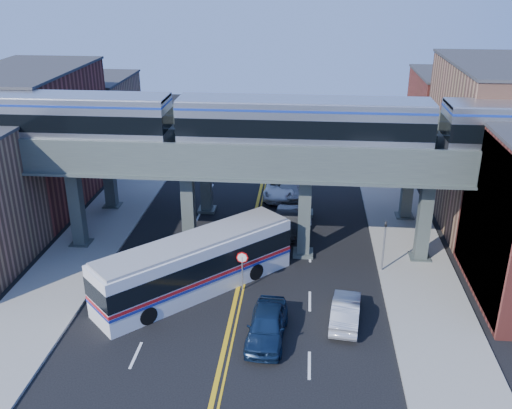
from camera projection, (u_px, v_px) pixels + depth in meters
ground at (232, 316)px, 32.92m from camera, size 120.00×120.00×0.00m
sidewalk_west at (98, 233)px, 43.03m from camera, size 5.00×70.00×0.16m
sidewalk_east at (407, 245)px, 41.11m from camera, size 5.00×70.00×0.16m
building_west_b at (33, 139)px, 47.01m from camera, size 8.00×14.00×11.00m
building_west_c at (91, 118)px, 59.53m from camera, size 8.00×10.00×8.00m
building_east_b at (496, 145)px, 43.73m from camera, size 8.00×14.00×12.00m
building_east_c at (455, 121)px, 56.25m from camera, size 8.00×10.00×9.00m
mural_panel at (484, 222)px, 33.53m from camera, size 0.10×9.50×9.50m
elevated_viaduct_near at (246, 165)px, 37.75m from camera, size 52.00×3.60×7.40m
elevated_viaduct_far at (255, 136)px, 44.18m from camera, size 52.00×3.60×7.40m
transit_train at (304, 124)px, 36.32m from camera, size 49.66×3.12×3.63m
stop_sign at (242, 265)px, 34.97m from camera, size 0.76×0.09×2.63m
traffic_signal at (384, 241)px, 36.77m from camera, size 0.15×0.18×4.10m
transit_bus at (196, 265)px, 34.95m from camera, size 11.36×11.26×3.37m
car_lane_a at (267, 325)px, 30.66m from camera, size 2.28×5.08×1.69m
car_lane_b at (288, 221)px, 43.11m from camera, size 1.99×5.05×1.64m
car_lane_c at (280, 187)px, 49.82m from camera, size 2.83×5.76×1.58m
car_lane_d at (288, 189)px, 49.56m from camera, size 2.41×5.17×1.46m
car_parked_curb at (346, 311)px, 32.12m from camera, size 2.04×4.57×1.46m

